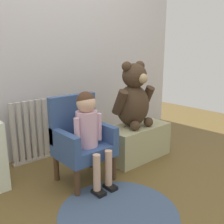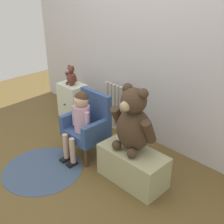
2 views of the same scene
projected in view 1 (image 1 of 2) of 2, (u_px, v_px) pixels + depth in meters
ground_plane at (125, 198)px, 1.82m from camera, size 6.00×6.00×0.00m
back_wall at (41, 34)px, 2.39m from camera, size 3.80×0.05×2.40m
radiator at (30, 132)px, 2.36m from camera, size 0.37×0.05×0.59m
child_armchair at (81, 139)px, 2.03m from camera, size 0.42×0.37×0.70m
child_figure at (89, 125)px, 1.92m from camera, size 0.25×0.35×0.75m
low_bench at (137, 141)px, 2.48m from camera, size 0.65×0.32×0.33m
large_teddy_bear at (133, 98)px, 2.37m from camera, size 0.45×0.32×0.62m
floor_rug at (118, 212)px, 1.66m from camera, size 0.80×0.80×0.01m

